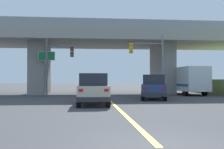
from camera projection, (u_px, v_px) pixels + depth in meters
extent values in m
plane|color=#424244|center=(102.00, 94.00, 30.36)|extent=(160.00, 160.00, 0.00)
cube|color=gray|center=(102.00, 40.00, 30.47)|extent=(35.10, 8.94, 1.13)
cube|color=gray|center=(40.00, 69.00, 29.75)|extent=(1.65, 5.36, 5.63)
cube|color=gray|center=(162.00, 69.00, 31.07)|extent=(1.65, 5.36, 5.63)
cube|color=gray|center=(105.00, 23.00, 26.19)|extent=(35.10, 0.20, 0.90)
cube|color=gray|center=(101.00, 37.00, 34.79)|extent=(35.10, 0.20, 0.90)
cube|color=yellow|center=(114.00, 105.00, 17.20)|extent=(0.20, 21.64, 0.01)
cube|color=#B7B29E|center=(93.00, 92.00, 17.36)|extent=(1.93, 4.58, 0.90)
cube|color=#1E232D|center=(93.00, 79.00, 17.03)|extent=(1.70, 2.52, 0.76)
cube|color=#2D2D30|center=(94.00, 100.00, 15.13)|extent=(1.97, 0.20, 0.28)
cube|color=red|center=(81.00, 90.00, 15.00)|extent=(0.24, 0.06, 0.16)
cube|color=red|center=(106.00, 90.00, 15.13)|extent=(0.24, 0.06, 0.16)
cylinder|color=black|center=(80.00, 97.00, 19.00)|extent=(0.26, 0.72, 0.72)
cylinder|color=black|center=(104.00, 97.00, 19.17)|extent=(0.26, 0.72, 0.72)
cylinder|color=black|center=(79.00, 101.00, 15.54)|extent=(0.26, 0.72, 0.72)
cylinder|color=black|center=(108.00, 101.00, 15.70)|extent=(0.26, 0.72, 0.72)
cube|color=navy|center=(153.00, 89.00, 21.86)|extent=(2.79, 4.57, 0.90)
cube|color=#1E232D|center=(153.00, 79.00, 21.56)|extent=(2.14, 2.65, 0.76)
cube|color=#2D2D30|center=(154.00, 95.00, 19.80)|extent=(1.92, 0.62, 0.28)
cube|color=red|center=(144.00, 88.00, 19.83)|extent=(0.25, 0.11, 0.16)
cube|color=red|center=(164.00, 88.00, 19.64)|extent=(0.25, 0.11, 0.16)
cylinder|color=black|center=(143.00, 94.00, 23.53)|extent=(0.41, 0.76, 0.72)
cylinder|color=black|center=(163.00, 94.00, 23.31)|extent=(0.41, 0.76, 0.72)
cylinder|color=black|center=(143.00, 96.00, 20.40)|extent=(0.41, 0.76, 0.72)
cylinder|color=black|center=(165.00, 96.00, 20.18)|extent=(0.41, 0.76, 0.72)
cube|color=red|center=(178.00, 81.00, 31.35)|extent=(2.20, 2.00, 1.90)
cube|color=silver|center=(190.00, 79.00, 27.74)|extent=(2.31, 5.24, 2.46)
cube|color=#195999|center=(190.00, 85.00, 27.73)|extent=(2.33, 5.14, 0.24)
cylinder|color=black|center=(170.00, 89.00, 31.24)|extent=(0.30, 0.90, 0.90)
cylinder|color=black|center=(186.00, 89.00, 31.42)|extent=(0.30, 0.90, 0.90)
cylinder|color=black|center=(185.00, 91.00, 26.32)|extent=(0.30, 0.90, 0.90)
cylinder|color=black|center=(205.00, 91.00, 26.51)|extent=(0.30, 0.90, 0.90)
cube|color=#2D4C33|center=(92.00, 86.00, 34.97)|extent=(1.91, 4.57, 0.90)
cube|color=#1E232D|center=(92.00, 79.00, 34.64)|extent=(1.68, 2.51, 0.76)
cube|color=#2D2D30|center=(92.00, 89.00, 32.74)|extent=(1.95, 0.20, 0.28)
cube|color=red|center=(86.00, 84.00, 32.61)|extent=(0.24, 0.06, 0.16)
cube|color=red|center=(98.00, 84.00, 32.75)|extent=(0.24, 0.06, 0.16)
cylinder|color=black|center=(85.00, 89.00, 36.61)|extent=(0.26, 0.72, 0.72)
cylinder|color=black|center=(98.00, 88.00, 36.77)|extent=(0.26, 0.72, 0.72)
cylinder|color=black|center=(85.00, 90.00, 33.16)|extent=(0.26, 0.72, 0.72)
cylinder|color=black|center=(99.00, 89.00, 33.32)|extent=(0.26, 0.72, 0.72)
cylinder|color=slate|center=(163.00, 66.00, 25.61)|extent=(0.18, 0.18, 5.96)
cylinder|color=slate|center=(147.00, 43.00, 25.50)|extent=(3.08, 0.12, 0.12)
cube|color=gold|center=(131.00, 48.00, 25.34)|extent=(0.32, 0.26, 0.96)
sphere|color=red|center=(131.00, 45.00, 25.20)|extent=(0.16, 0.16, 0.16)
sphere|color=gold|center=(131.00, 48.00, 25.19)|extent=(0.16, 0.16, 0.16)
sphere|color=green|center=(131.00, 51.00, 25.19)|extent=(0.16, 0.16, 0.16)
cylinder|color=#56595E|center=(47.00, 68.00, 24.71)|extent=(0.18, 0.18, 5.46)
cylinder|color=#56595E|center=(59.00, 47.00, 24.86)|extent=(2.34, 0.12, 0.12)
cube|color=#232326|center=(72.00, 52.00, 24.96)|extent=(0.32, 0.26, 0.96)
sphere|color=red|center=(72.00, 48.00, 24.81)|extent=(0.16, 0.16, 0.16)
sphere|color=gold|center=(72.00, 52.00, 24.81)|extent=(0.16, 0.16, 0.16)
sphere|color=green|center=(72.00, 55.00, 24.80)|extent=(0.16, 0.16, 0.16)
cylinder|color=slate|center=(47.00, 73.00, 26.69)|extent=(0.14, 0.14, 4.60)
cube|color=#146638|center=(47.00, 56.00, 26.65)|extent=(1.58, 0.08, 0.81)
cube|color=white|center=(47.00, 56.00, 26.65)|extent=(1.66, 0.04, 0.89)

